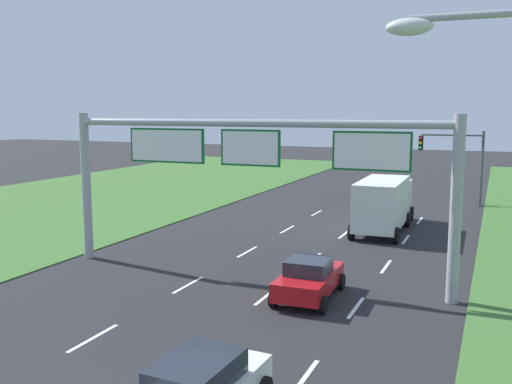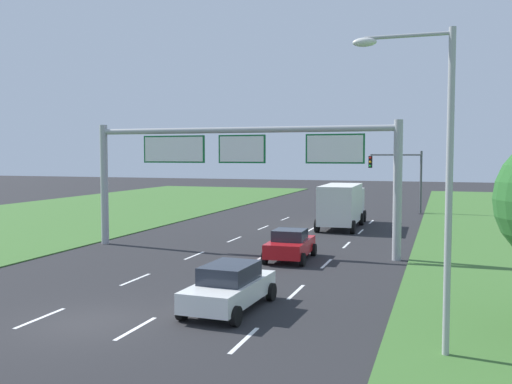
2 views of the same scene
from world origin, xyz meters
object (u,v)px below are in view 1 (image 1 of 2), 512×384
(car_lead_silver, at_px, (309,278))
(sign_gantry, at_px, (247,162))
(box_truck, at_px, (384,202))
(traffic_light_mast, at_px, (455,153))

(car_lead_silver, distance_m, sign_gantry, 5.54)
(box_truck, bearing_deg, traffic_light_mast, 74.55)
(sign_gantry, bearing_deg, box_truck, 73.70)
(car_lead_silver, relative_size, traffic_light_mast, 0.73)
(car_lead_silver, bearing_deg, sign_gantry, 152.20)
(sign_gantry, relative_size, traffic_light_mast, 3.08)
(sign_gantry, bearing_deg, car_lead_silver, -25.97)
(box_truck, bearing_deg, sign_gantry, -107.33)
(box_truck, height_order, sign_gantry, sign_gantry)
(sign_gantry, height_order, traffic_light_mast, sign_gantry)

